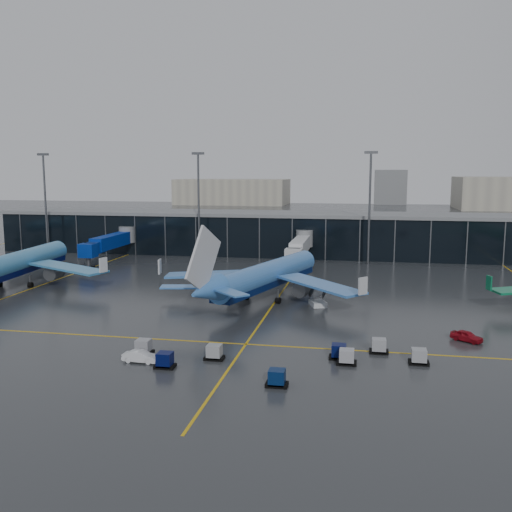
% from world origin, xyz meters
% --- Properties ---
extents(ground, '(600.00, 600.00, 0.00)m').
position_xyz_m(ground, '(0.00, 0.00, 0.00)').
color(ground, '#282B2D').
rests_on(ground, ground).
extents(terminal_pier, '(142.00, 17.00, 10.70)m').
position_xyz_m(terminal_pier, '(0.00, 62.00, 5.42)').
color(terminal_pier, black).
rests_on(terminal_pier, ground).
extents(jet_bridges, '(94.00, 27.50, 7.20)m').
position_xyz_m(jet_bridges, '(-35.00, 42.99, 4.55)').
color(jet_bridges, '#595B60').
rests_on(jet_bridges, ground).
extents(flood_masts, '(203.00, 0.50, 25.50)m').
position_xyz_m(flood_masts, '(5.00, 50.00, 13.81)').
color(flood_masts, '#595B60').
rests_on(flood_masts, ground).
extents(distant_hangars, '(260.00, 71.00, 22.00)m').
position_xyz_m(distant_hangars, '(49.94, 270.08, 8.79)').
color(distant_hangars, '#B2AD99').
rests_on(distant_hangars, ground).
extents(taxi_lines, '(220.00, 120.00, 0.02)m').
position_xyz_m(taxi_lines, '(10.00, 10.61, 0.01)').
color(taxi_lines, gold).
rests_on(taxi_lines, ground).
extents(airliner_arkefly, '(41.78, 46.63, 13.38)m').
position_xyz_m(airliner_arkefly, '(-38.92, 13.39, 6.69)').
color(airliner_arkefly, '#3985BD').
rests_on(airliner_arkefly, ground).
extents(airliner_klm_near, '(48.37, 51.82, 13.12)m').
position_xyz_m(airliner_klm_near, '(8.45, 10.20, 6.56)').
color(airliner_klm_near, '#3C77C6').
rests_on(airliner_klm_near, ground).
extents(baggage_carts, '(33.35, 14.00, 1.70)m').
position_xyz_m(baggage_carts, '(15.72, -20.95, 0.76)').
color(baggage_carts, black).
rests_on(baggage_carts, ground).
extents(mobile_airstair, '(3.19, 3.77, 3.45)m').
position_xyz_m(mobile_airstair, '(17.07, 6.83, 0.77)').
color(mobile_airstair, silver).
rests_on(mobile_airstair, ground).
extents(service_van_red, '(4.14, 3.65, 1.35)m').
position_xyz_m(service_van_red, '(36.84, -8.68, 0.68)').
color(service_van_red, maroon).
rests_on(service_van_red, ground).
extents(service_van_white, '(4.09, 1.56, 1.33)m').
position_xyz_m(service_van_white, '(-0.13, -23.71, 0.67)').
color(service_van_white, silver).
rests_on(service_van_white, ground).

